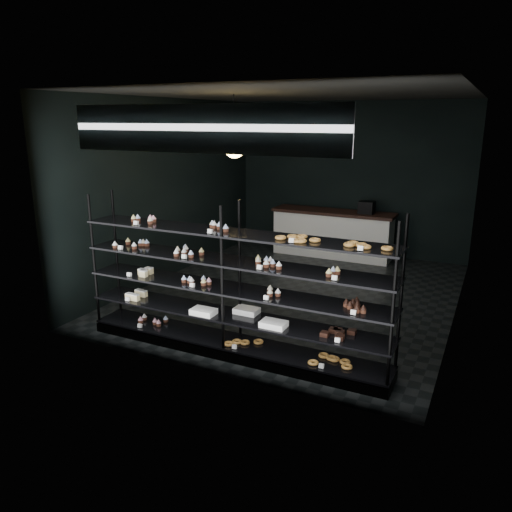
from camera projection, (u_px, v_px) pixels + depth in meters
name	position (u px, v px, depth m)	size (l,w,h in m)	color
room	(299.00, 199.00, 8.02)	(5.01, 6.01, 3.20)	black
display_shelf	(230.00, 306.00, 6.13)	(4.00, 0.50, 1.91)	black
signage	(199.00, 129.00, 5.18)	(3.30, 0.05, 0.50)	#0C143C
pendant_lamp	(234.00, 147.00, 7.15)	(0.31, 0.31, 0.88)	black
service_counter	(333.00, 233.00, 10.55)	(2.56, 0.65, 1.23)	silver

